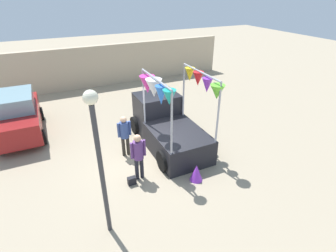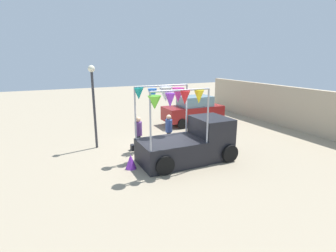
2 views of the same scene
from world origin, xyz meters
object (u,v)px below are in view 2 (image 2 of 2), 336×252
Objects in this scene: street_lamp at (93,95)px; person_customer at (138,131)px; vendor_truck at (191,139)px; parked_car at (193,110)px; person_vendor at (169,128)px; handbag at (133,147)px; folded_kite_bundle_violet at (131,161)px.

person_customer is at bearing 48.92° from street_lamp.
person_customer is (-1.85, -1.77, 0.11)m from vendor_truck.
parked_car is 5.15m from person_vendor.
folded_kite_bundle_violet is at bearing -19.41° from handbag.
street_lamp is at bearing -72.03° from parked_car.
person_customer is at bearing -136.26° from vendor_truck.
parked_car is 0.99× the size of street_lamp.
person_vendor is at bearing -43.90° from parked_car.
person_vendor is at bearing 124.32° from folded_kite_bundle_violet.
street_lamp is (2.22, -6.84, 1.67)m from parked_car.
vendor_truck is 1.86m from person_vendor.
parked_car is 2.40× the size of person_vendor.
person_vendor is 5.96× the size of handbag.
folded_kite_bundle_violet is (2.06, -0.72, 0.16)m from handbag.
folded_kite_bundle_violet is (-0.14, -2.69, -0.63)m from vendor_truck.
handbag is at bearing -138.15° from vendor_truck.
parked_car is at bearing 107.97° from street_lamp.
handbag is 2.19m from folded_kite_bundle_violet.
vendor_truck is at bearing 6.29° from person_vendor.
person_vendor is (3.71, -3.57, 0.06)m from parked_car.
folded_kite_bundle_violet is (1.70, -2.49, -0.71)m from person_vendor.
vendor_truck is 5.10m from street_lamp.
vendor_truck is at bearing 46.17° from street_lamp.
person_customer is 2.76m from street_lamp.
vendor_truck reaches higher than folded_kite_bundle_violet.
handbag is (-0.36, -1.77, -0.87)m from person_vendor.
street_lamp reaches higher than folded_kite_bundle_violet.
parked_car is 8.15m from folded_kite_bundle_violet.
street_lamp is (-1.48, -1.70, 1.58)m from person_customer.
person_vendor is 2.78× the size of folded_kite_bundle_violet.
person_vendor is 3.10m from folded_kite_bundle_violet.
vendor_truck is 3.05m from handbag.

